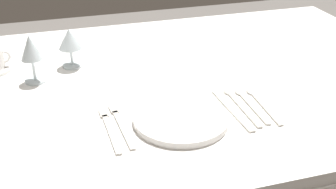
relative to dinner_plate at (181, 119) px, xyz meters
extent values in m
cube|color=white|center=(0.02, 0.26, -0.03)|extent=(1.80, 1.10, 0.04)
cube|color=white|center=(0.02, 0.81, -0.14)|extent=(1.80, 0.01, 0.18)
cylinder|color=brown|center=(0.82, 0.71, -0.40)|extent=(0.07, 0.07, 0.70)
cylinder|color=white|center=(0.00, 0.00, 0.00)|extent=(0.25, 0.25, 0.02)
cube|color=beige|center=(-0.15, 0.00, -0.01)|extent=(0.02, 0.19, 0.00)
cube|color=beige|center=(-0.16, 0.11, -0.01)|extent=(0.02, 0.04, 0.00)
cube|color=beige|center=(-0.19, -0.01, -0.01)|extent=(0.02, 0.18, 0.00)
cube|color=beige|center=(-0.19, 0.10, -0.01)|extent=(0.02, 0.04, 0.00)
cube|color=beige|center=(0.15, 0.00, -0.01)|extent=(0.03, 0.19, 0.00)
cube|color=beige|center=(0.15, 0.10, -0.01)|extent=(0.02, 0.06, 0.00)
cube|color=beige|center=(0.19, 0.01, -0.01)|extent=(0.01, 0.19, 0.00)
ellipsoid|color=beige|center=(0.19, 0.12, -0.01)|extent=(0.03, 0.04, 0.01)
cube|color=beige|center=(0.21, 0.00, -0.01)|extent=(0.02, 0.17, 0.00)
ellipsoid|color=beige|center=(0.22, 0.10, -0.01)|extent=(0.03, 0.04, 0.01)
cube|color=beige|center=(0.25, -0.01, -0.01)|extent=(0.02, 0.18, 0.00)
ellipsoid|color=beige|center=(0.25, 0.10, -0.01)|extent=(0.03, 0.04, 0.01)
torus|color=white|center=(-0.45, 0.48, 0.03)|extent=(0.04, 0.01, 0.04)
cylinder|color=silver|center=(-0.24, 0.44, -0.01)|extent=(0.07, 0.07, 0.01)
cylinder|color=silver|center=(-0.24, 0.44, 0.03)|extent=(0.01, 0.01, 0.06)
cone|color=silver|center=(-0.24, 0.44, 0.09)|extent=(0.08, 0.08, 0.07)
cylinder|color=silver|center=(-0.36, 0.35, -0.01)|extent=(0.07, 0.07, 0.01)
cylinder|color=silver|center=(-0.36, 0.35, 0.03)|extent=(0.01, 0.01, 0.07)
cone|color=silver|center=(-0.36, 0.35, 0.10)|extent=(0.06, 0.06, 0.08)
camera|label=1|loc=(-0.31, -0.91, 0.59)|focal=46.12mm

